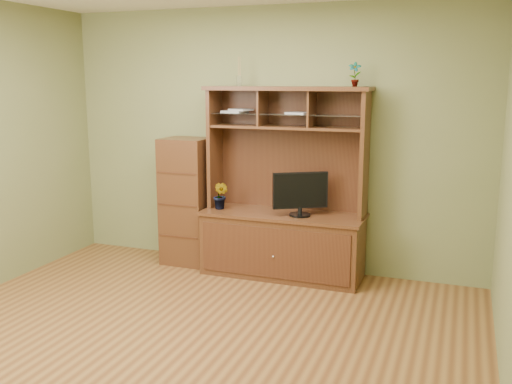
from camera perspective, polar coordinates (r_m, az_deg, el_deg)
The scene contains 8 objects.
room at distance 4.14m, azimuth -7.80°, elevation 2.51°, with size 4.54×4.04×2.74m.
media_hutch at distance 5.78m, azimuth 2.75°, elevation -3.29°, with size 1.66×0.61×1.90m.
monitor at distance 5.57m, azimuth 4.44°, elevation -0.11°, with size 0.49×0.32×0.43m.
orchid_plant at distance 5.87m, azimuth -3.55°, elevation -0.37°, with size 0.16×0.13×0.29m, color #25511C.
top_plant at distance 5.51m, azimuth 9.84°, elevation 11.54°, with size 0.12×0.08×0.23m, color #3E6924.
reed_diffuser at distance 5.84m, azimuth -1.69°, elevation 11.65°, with size 0.06×0.06×0.29m.
magazines at distance 5.78m, azimuth 0.09°, elevation 8.05°, with size 0.95×0.23×0.04m.
side_cabinet at distance 6.18m, azimuth -6.91°, elevation -0.91°, with size 0.48×0.44×1.36m.
Camera 1 is at (1.93, -3.61, 1.97)m, focal length 40.00 mm.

